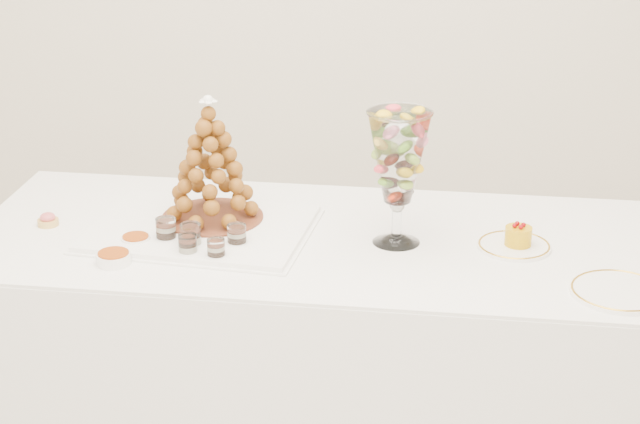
# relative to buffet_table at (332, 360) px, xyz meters

# --- Properties ---
(buffet_table) EXTENTS (2.15, 0.95, 0.80)m
(buffet_table) POSITION_rel_buffet_table_xyz_m (0.00, 0.00, 0.00)
(buffet_table) COLOR white
(buffet_table) RESTS_ON ground
(lace_tray) EXTENTS (0.67, 0.54, 0.02)m
(lace_tray) POSITION_rel_buffet_table_xyz_m (-0.39, 0.01, 0.41)
(lace_tray) COLOR white
(lace_tray) RESTS_ON buffet_table
(macaron_vase) EXTENTS (0.18, 0.18, 0.38)m
(macaron_vase) POSITION_rel_buffet_table_xyz_m (0.18, -0.01, 0.65)
(macaron_vase) COLOR white
(macaron_vase) RESTS_ON buffet_table
(cake_plate) EXTENTS (0.21, 0.21, 0.01)m
(cake_plate) POSITION_rel_buffet_table_xyz_m (0.51, -0.02, 0.41)
(cake_plate) COLOR white
(cake_plate) RESTS_ON buffet_table
(spare_plate) EXTENTS (0.25, 0.25, 0.01)m
(spare_plate) POSITION_rel_buffet_table_xyz_m (0.76, -0.29, 0.41)
(spare_plate) COLOR white
(spare_plate) RESTS_ON buffet_table
(pink_tart) EXTENTS (0.06, 0.06, 0.04)m
(pink_tart) POSITION_rel_buffet_table_xyz_m (-0.84, 0.02, 0.42)
(pink_tart) COLOR tan
(pink_tart) RESTS_ON buffet_table
(verrine_a) EXTENTS (0.07, 0.07, 0.08)m
(verrine_a) POSITION_rel_buffet_table_xyz_m (-0.47, -0.08, 0.44)
(verrine_a) COLOR white
(verrine_a) RESTS_ON buffet_table
(verrine_b) EXTENTS (0.07, 0.07, 0.08)m
(verrine_b) POSITION_rel_buffet_table_xyz_m (-0.39, -0.12, 0.44)
(verrine_b) COLOR white
(verrine_b) RESTS_ON buffet_table
(verrine_c) EXTENTS (0.06, 0.06, 0.07)m
(verrine_c) POSITION_rel_buffet_table_xyz_m (-0.26, -0.10, 0.44)
(verrine_c) COLOR white
(verrine_c) RESTS_ON buffet_table
(verrine_d) EXTENTS (0.06, 0.06, 0.07)m
(verrine_d) POSITION_rel_buffet_table_xyz_m (-0.39, -0.17, 0.44)
(verrine_d) COLOR white
(verrine_d) RESTS_ON buffet_table
(verrine_e) EXTENTS (0.05, 0.05, 0.07)m
(verrine_e) POSITION_rel_buffet_table_xyz_m (-0.30, -0.19, 0.43)
(verrine_e) COLOR white
(verrine_e) RESTS_ON buffet_table
(ramekin_back) EXTENTS (0.08, 0.08, 0.03)m
(ramekin_back) POSITION_rel_buffet_table_xyz_m (-0.55, -0.10, 0.41)
(ramekin_back) COLOR white
(ramekin_back) RESTS_ON buffet_table
(ramekin_front) EXTENTS (0.09, 0.09, 0.03)m
(ramekin_front) POSITION_rel_buffet_table_xyz_m (-0.58, -0.23, 0.42)
(ramekin_front) COLOR white
(ramekin_front) RESTS_ON buffet_table
(croquembouche) EXTENTS (0.30, 0.30, 0.37)m
(croquembouche) POSITION_rel_buffet_table_xyz_m (-0.36, 0.07, 0.60)
(croquembouche) COLOR brown
(croquembouche) RESTS_ON lace_tray
(mousse_cake) EXTENTS (0.08, 0.08, 0.07)m
(mousse_cake) POSITION_rel_buffet_table_xyz_m (0.52, -0.02, 0.44)
(mousse_cake) COLOR #CA9609
(mousse_cake) RESTS_ON cake_plate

